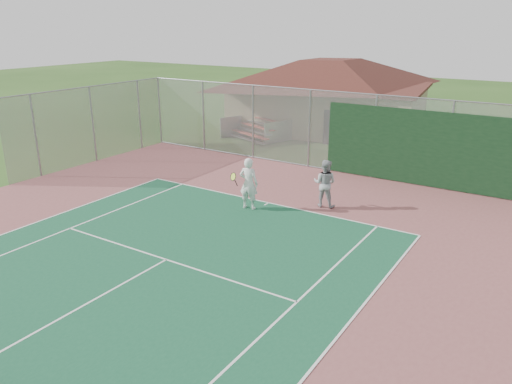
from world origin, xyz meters
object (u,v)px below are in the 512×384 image
player_white_front (249,184)px  player_grey_back (325,184)px  clubhouse (330,88)px  bleachers (255,129)px

player_white_front → player_grey_back: 2.71m
clubhouse → player_grey_back: clubhouse is taller
clubhouse → player_white_front: (3.47, -14.07, -1.62)m
player_white_front → player_grey_back: player_white_front is taller
bleachers → player_grey_back: player_grey_back is taller
clubhouse → bleachers: clubhouse is taller
player_white_front → player_grey_back: (2.15, 1.65, -0.07)m
player_white_front → bleachers: bearing=-68.6°
clubhouse → bleachers: bearing=-125.2°
bleachers → player_white_front: size_ratio=2.00×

